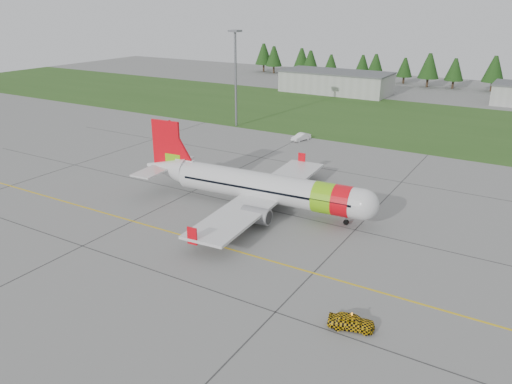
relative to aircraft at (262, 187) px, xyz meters
The scene contains 9 objects.
ground 20.54m from the aircraft, 81.08° to the right, with size 320.00×320.00×0.00m, color gray.
aircraft is the anchor object (origin of this frame).
follow_me_car 27.32m from the aircraft, 43.60° to the right, with size 1.58×1.34×3.93m, color yellow.
service_van 35.90m from the aircraft, 107.87° to the left, with size 1.52×1.44×4.37m, color white.
grass_strip 62.07m from the aircraft, 87.09° to the left, with size 320.00×50.00×0.03m, color #30561E.
taxi_guideline 12.84m from the aircraft, 75.38° to the right, with size 120.00×0.25×0.02m, color gold.
hangar_west 93.84m from the aircraft, 106.62° to the left, with size 32.00×14.00×6.00m, color #A8A8A3.
floodlight_mast 48.16m from the aircraft, 127.26° to the left, with size 0.50×0.50×20.00m, color slate.
treeline 117.98m from the aircraft, 88.47° to the left, with size 160.00×8.00×10.00m, color #1C3F14, non-canonical shape.
Camera 1 is at (27.94, -33.19, 25.90)m, focal length 35.00 mm.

